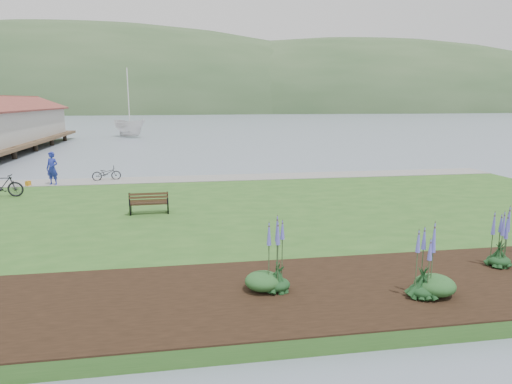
# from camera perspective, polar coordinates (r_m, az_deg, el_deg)

# --- Properties ---
(ground) EXTENTS (600.00, 600.00, 0.00)m
(ground) POSITION_cam_1_polar(r_m,az_deg,el_deg) (20.62, -2.49, -2.53)
(ground) COLOR slate
(ground) RESTS_ON ground
(lawn) EXTENTS (34.00, 20.00, 0.40)m
(lawn) POSITION_cam_1_polar(r_m,az_deg,el_deg) (18.65, -1.74, -3.40)
(lawn) COLOR #2B581F
(lawn) RESTS_ON ground
(shoreline_path) EXTENTS (34.00, 2.20, 0.03)m
(shoreline_path) POSITION_cam_1_polar(r_m,az_deg,el_deg) (27.26, -4.27, 1.78)
(shoreline_path) COLOR gray
(shoreline_path) RESTS_ON lawn
(garden_bed) EXTENTS (24.00, 4.40, 0.04)m
(garden_bed) POSITION_cam_1_polar(r_m,az_deg,el_deg) (12.30, 17.71, -10.87)
(garden_bed) COLOR black
(garden_bed) RESTS_ON lawn
(far_hillside) EXTENTS (580.00, 80.00, 38.00)m
(far_hillside) POSITION_cam_1_polar(r_m,az_deg,el_deg) (191.25, -2.77, 9.95)
(far_hillside) COLOR #33502D
(far_hillside) RESTS_ON ground
(park_bench) EXTENTS (1.57, 0.67, 0.96)m
(park_bench) POSITION_cam_1_polar(r_m,az_deg,el_deg) (19.05, -13.22, -1.30)
(park_bench) COLOR #312013
(park_bench) RESTS_ON lawn
(person) EXTENTS (0.92, 0.79, 2.14)m
(person) POSITION_cam_1_polar(r_m,az_deg,el_deg) (27.17, -24.15, 3.03)
(person) COLOR navy
(person) RESTS_ON lawn
(bicycle_a) EXTENTS (0.87, 1.68, 0.84)m
(bicycle_a) POSITION_cam_1_polar(r_m,az_deg,el_deg) (27.71, -18.19, 2.24)
(bicycle_a) COLOR black
(bicycle_a) RESTS_ON lawn
(bicycle_b) EXTENTS (0.57, 1.91, 1.14)m
(bicycle_b) POSITION_cam_1_polar(r_m,az_deg,el_deg) (24.89, -29.16, 0.72)
(bicycle_b) COLOR black
(bicycle_b) RESTS_ON lawn
(sailboat) EXTENTS (15.56, 15.60, 29.12)m
(sailboat) POSITION_cam_1_polar(r_m,az_deg,el_deg) (64.79, -15.42, 6.63)
(sailboat) COLOR silver
(sailboat) RESTS_ON ground
(pannier) EXTENTS (0.27, 0.32, 0.29)m
(pannier) POSITION_cam_1_polar(r_m,az_deg,el_deg) (27.50, -26.59, 0.95)
(pannier) COLOR #C57C17
(pannier) RESTS_ON lawn
(echium_0) EXTENTS (0.62, 0.62, 1.88)m
(echium_0) POSITION_cam_1_polar(r_m,az_deg,el_deg) (11.39, 20.29, -8.74)
(echium_0) COLOR #133418
(echium_0) RESTS_ON garden_bed
(echium_1) EXTENTS (0.62, 0.62, 1.76)m
(echium_1) POSITION_cam_1_polar(r_m,az_deg,el_deg) (14.32, 28.27, -5.35)
(echium_1) COLOR #133418
(echium_1) RESTS_ON garden_bed
(echium_4) EXTENTS (0.62, 0.62, 2.20)m
(echium_4) POSITION_cam_1_polar(r_m,az_deg,el_deg) (11.01, 2.72, -7.89)
(echium_4) COLOR #133418
(echium_4) RESTS_ON garden_bed
(shrub_0) EXTENTS (0.88, 0.88, 0.44)m
(shrub_0) POSITION_cam_1_polar(r_m,az_deg,el_deg) (11.28, 0.87, -11.07)
(shrub_0) COLOR #1E4C21
(shrub_0) RESTS_ON garden_bed
(shrub_1) EXTENTS (0.95, 0.95, 0.48)m
(shrub_1) POSITION_cam_1_polar(r_m,az_deg,el_deg) (11.79, 21.46, -10.77)
(shrub_1) COLOR #1E4C21
(shrub_1) RESTS_ON garden_bed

